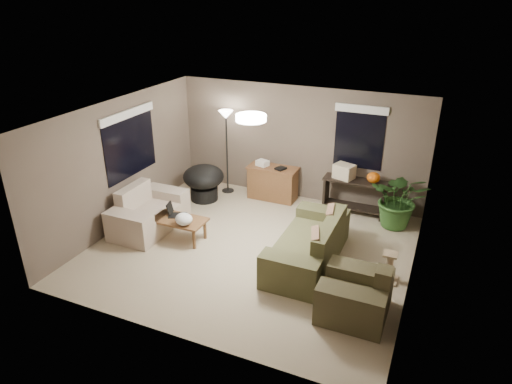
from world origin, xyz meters
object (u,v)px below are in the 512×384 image
at_px(main_sofa, 310,247).
at_px(armchair, 356,296).
at_px(papasan_chair, 204,180).
at_px(console_table, 354,194).
at_px(cat_scratching_post, 389,269).
at_px(desk, 273,183).
at_px(floor_lamp, 226,125).
at_px(coffee_table, 179,222).
at_px(houseplant, 399,205).
at_px(loveseat, 148,214).

xyz_separation_m(main_sofa, armchair, (1.01, -1.05, 0.00)).
distance_m(main_sofa, papasan_chair, 3.29).
height_order(console_table, papasan_chair, papasan_chair).
relative_size(console_table, cat_scratching_post, 2.60).
height_order(desk, floor_lamp, floor_lamp).
bearing_deg(coffee_table, houseplant, 30.22).
distance_m(coffee_table, console_table, 3.64).
bearing_deg(desk, main_sofa, -54.48).
bearing_deg(floor_lamp, coffee_table, -85.74).
distance_m(desk, floor_lamp, 1.64).
distance_m(loveseat, floor_lamp, 2.64).
bearing_deg(houseplant, papasan_chair, -174.16).
distance_m(loveseat, armchair, 4.40).
xyz_separation_m(main_sofa, papasan_chair, (-2.92, 1.51, 0.17)).
bearing_deg(papasan_chair, cat_scratching_post, -19.57).
xyz_separation_m(desk, papasan_chair, (-1.38, -0.66, 0.09)).
height_order(coffee_table, houseplant, houseplant).
bearing_deg(armchair, main_sofa, 134.09).
xyz_separation_m(loveseat, floor_lamp, (0.63, 2.21, 1.30)).
relative_size(loveseat, desk, 1.45).
xyz_separation_m(coffee_table, desk, (0.93, 2.38, 0.02)).
bearing_deg(floor_lamp, cat_scratching_post, -28.16).
distance_m(desk, houseplant, 2.76).
bearing_deg(coffee_table, armchair, -13.46).
height_order(coffee_table, console_table, console_table).
distance_m(papasan_chair, houseplant, 4.15).
bearing_deg(papasan_chair, console_table, 11.71).
xyz_separation_m(desk, cat_scratching_post, (2.87, -2.17, -0.16)).
relative_size(loveseat, coffee_table, 1.60).
bearing_deg(floor_lamp, main_sofa, -38.74).
height_order(coffee_table, desk, desk).
bearing_deg(loveseat, floor_lamp, 74.01).
height_order(loveseat, papasan_chair, loveseat).
xyz_separation_m(armchair, coffee_table, (-3.49, 0.83, 0.06)).
bearing_deg(houseplant, floor_lamp, 177.12).
xyz_separation_m(armchair, papasan_chair, (-3.94, 2.55, 0.17)).
distance_m(coffee_table, floor_lamp, 2.65).
bearing_deg(houseplant, coffee_table, -149.78).
distance_m(armchair, floor_lamp, 5.01).
bearing_deg(floor_lamp, houseplant, -2.88).
height_order(papasan_chair, cat_scratching_post, papasan_chair).
height_order(main_sofa, papasan_chair, main_sofa).
bearing_deg(cat_scratching_post, armchair, -106.73).
distance_m(floor_lamp, houseplant, 4.02).
distance_m(main_sofa, loveseat, 3.28).
distance_m(papasan_chair, cat_scratching_post, 4.52).
relative_size(loveseat, armchair, 1.60).
relative_size(main_sofa, loveseat, 1.37).
bearing_deg(armchair, papasan_chair, 147.03).
bearing_deg(houseplant, loveseat, -155.81).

